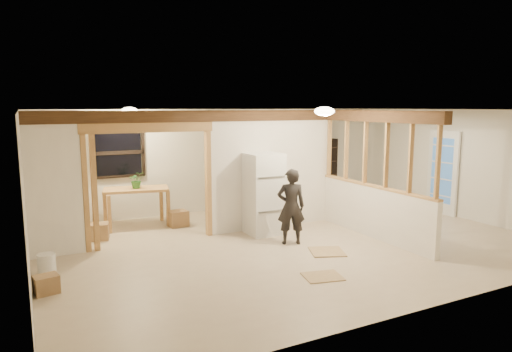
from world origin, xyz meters
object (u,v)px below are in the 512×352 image
woman (291,207)px  work_table (137,207)px  refrigerator (264,194)px  bookshelf (322,170)px  shop_vac (77,219)px

woman → work_table: size_ratio=1.07×
refrigerator → woman: 0.88m
work_table → bookshelf: bookshelf is taller
work_table → shop_vac: size_ratio=2.22×
shop_vac → bookshelf: 6.43m
work_table → bookshelf: (5.17, 0.52, 0.42)m
woman → shop_vac: bearing=-13.7°
refrigerator → bookshelf: (2.99, 2.23, 0.03)m
refrigerator → work_table: refrigerator is taller
woman → bookshelf: bookshelf is taller
refrigerator → woman: bearing=-82.2°
refrigerator → shop_vac: bearing=153.3°
woman → shop_vac: (-3.51, 2.57, -0.41)m
work_table → shop_vac: 1.22m
shop_vac → bookshelf: (6.38, 0.52, 0.54)m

